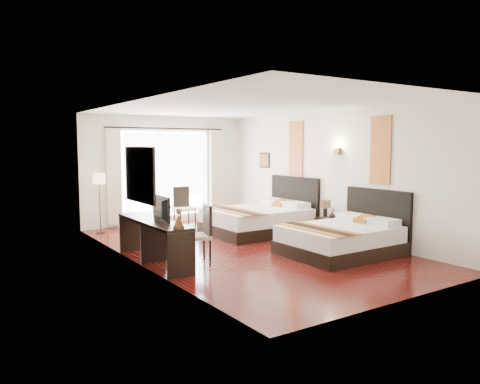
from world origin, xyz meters
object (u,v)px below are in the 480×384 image
console_desk (154,241)px  television (157,208)px  vase (332,214)px  floor_lamp (99,183)px  nightstand (329,229)px  window_chair (184,215)px  fruit_bowl (161,205)px  bed_near (343,238)px  table_lamp (325,205)px  side_table (162,218)px  bed_far (260,219)px  desk_chair (197,246)px

console_desk → television: bearing=-81.1°
vase → floor_lamp: floor_lamp is taller
nightstand → window_chair: 3.67m
fruit_bowl → window_chair: bearing=-4.5°
nightstand → fruit_bowl: 4.07m
bed_near → vase: bearing=55.3°
vase → console_desk: size_ratio=0.07×
bed_near → table_lamp: 1.47m
window_chair → nightstand: bearing=34.2°
side_table → console_desk: bearing=-116.6°
floor_lamp → side_table: size_ratio=2.46×
bed_near → console_desk: 3.52m
bed_far → television: bearing=-157.3°
television → desk_chair: 0.95m
vase → window_chair: bearing=120.3°
bed_far → fruit_bowl: bearing=134.3°
desk_chair → fruit_bowl: bearing=-89.9°
nightstand → desk_chair: 3.38m
table_lamp → vase: (0.01, -0.20, -0.17)m
nightstand → desk_chair: desk_chair is taller
bed_near → vase: (0.70, 1.01, 0.27)m
window_chair → console_desk: bearing=-32.6°
nightstand → console_desk: size_ratio=0.23×
table_lamp → console_desk: bearing=177.8°
side_table → fruit_bowl: (-0.01, 0.02, 0.31)m
console_desk → television: 0.61m
table_lamp → nightstand: bearing=-74.9°
television → fruit_bowl: television is taller
console_desk → television: television is taller
console_desk → fruit_bowl: (1.45, 2.94, 0.22)m
side_table → fruit_bowl: 0.31m
nightstand → side_table: size_ratio=0.87×
nightstand → vase: vase is taller
console_desk → side_table: console_desk is taller
vase → console_desk: bearing=174.9°
vase → television: size_ratio=0.19×
nightstand → console_desk: bearing=176.5°
vase → bed_near: bearing=-124.7°
floor_lamp → side_table: 1.70m
table_lamp → window_chair: window_chair is taller
bed_far → desk_chair: bearing=-146.9°
bed_far → table_lamp: size_ratio=6.30×
table_lamp → floor_lamp: 5.20m
desk_chair → fruit_bowl: size_ratio=4.72×
nightstand → vase: size_ratio=3.41×
television → desk_chair: television is taller
bed_far → nightstand: bed_far is taller
bed_far → side_table: 2.42m
nightstand → side_table: (-2.50, 3.16, 0.05)m
window_chair → bed_far: bearing=35.8°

